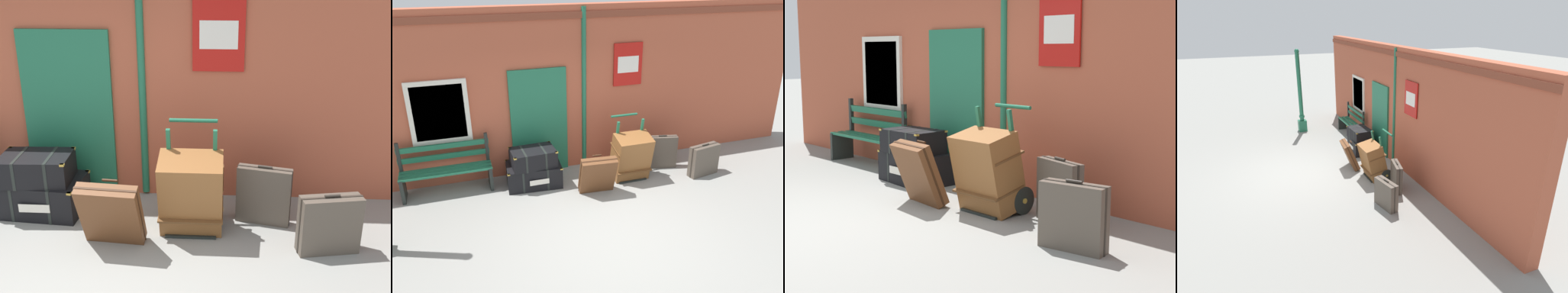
% 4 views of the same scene
% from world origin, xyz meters
% --- Properties ---
extents(ground_plane, '(60.00, 60.00, 0.00)m').
position_xyz_m(ground_plane, '(0.00, 0.00, 0.00)').
color(ground_plane, gray).
extents(brick_facade, '(10.40, 0.35, 3.20)m').
position_xyz_m(brick_facade, '(-0.03, 2.60, 1.60)').
color(brick_facade, '#AD5138').
rests_on(brick_facade, ground).
extents(platform_bench, '(1.60, 0.43, 1.01)m').
position_xyz_m(platform_bench, '(-2.36, 2.16, 0.44)').
color(platform_bench, '#1E6647').
rests_on(platform_bench, ground).
extents(steamer_trunk_base, '(1.06, 0.73, 0.43)m').
position_xyz_m(steamer_trunk_base, '(-0.81, 1.92, 0.21)').
color(steamer_trunk_base, black).
rests_on(steamer_trunk_base, ground).
extents(steamer_trunk_middle, '(0.83, 0.58, 0.33)m').
position_xyz_m(steamer_trunk_middle, '(-0.81, 1.88, 0.58)').
color(steamer_trunk_middle, black).
rests_on(steamer_trunk_middle, steamer_trunk_base).
extents(porters_trolley, '(0.71, 0.58, 1.20)m').
position_xyz_m(porters_trolley, '(1.02, 1.71, 0.27)').
color(porters_trolley, black).
rests_on(porters_trolley, ground).
extents(large_brown_trunk, '(0.70, 0.62, 0.95)m').
position_xyz_m(large_brown_trunk, '(1.02, 1.54, 0.48)').
color(large_brown_trunk, brown).
rests_on(large_brown_trunk, ground).
extents(suitcase_oxblood, '(0.63, 0.29, 0.72)m').
position_xyz_m(suitcase_oxblood, '(1.83, 1.81, 0.34)').
color(suitcase_oxblood, '#51473D').
rests_on(suitcase_oxblood, ground).
extents(suitcase_olive, '(0.68, 0.48, 0.77)m').
position_xyz_m(suitcase_olive, '(0.21, 1.19, 0.38)').
color(suitcase_olive, brown).
rests_on(suitcase_olive, ground).
extents(suitcase_caramel, '(0.66, 0.31, 0.66)m').
position_xyz_m(suitcase_caramel, '(2.46, 1.24, 0.31)').
color(suitcase_caramel, '#51473D').
rests_on(suitcase_caramel, ground).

